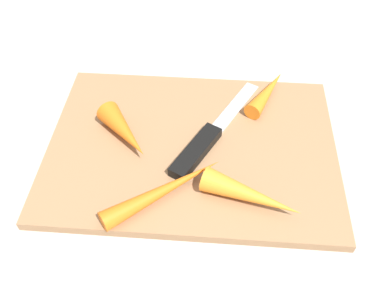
% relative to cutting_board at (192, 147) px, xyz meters
% --- Properties ---
extents(ground_plane, '(1.40, 1.40, 0.00)m').
position_rel_cutting_board_xyz_m(ground_plane, '(0.00, 0.00, -0.01)').
color(ground_plane, '#ADA8A0').
extents(cutting_board, '(0.36, 0.26, 0.01)m').
position_rel_cutting_board_xyz_m(cutting_board, '(0.00, 0.00, 0.00)').
color(cutting_board, '#99704C').
rests_on(cutting_board, ground_plane).
extents(knife, '(0.11, 0.19, 0.01)m').
position_rel_cutting_board_xyz_m(knife, '(0.01, -0.01, 0.01)').
color(knife, '#B7B7BC').
rests_on(knife, cutting_board).
extents(carrot_short, '(0.06, 0.10, 0.02)m').
position_rel_cutting_board_xyz_m(carrot_short, '(0.10, 0.09, 0.02)').
color(carrot_short, orange).
rests_on(carrot_short, cutting_board).
extents(carrot_longest, '(0.13, 0.11, 0.02)m').
position_rel_cutting_board_xyz_m(carrot_longest, '(-0.02, -0.08, 0.02)').
color(carrot_longest, orange).
rests_on(carrot_longest, cutting_board).
extents(carrot_shortest, '(0.08, 0.09, 0.03)m').
position_rel_cutting_board_xyz_m(carrot_shortest, '(-0.08, -0.00, 0.02)').
color(carrot_shortest, orange).
rests_on(carrot_shortest, cutting_board).
extents(carrot_long, '(0.11, 0.07, 0.03)m').
position_rel_cutting_board_xyz_m(carrot_long, '(0.07, -0.08, 0.02)').
color(carrot_long, orange).
rests_on(carrot_long, cutting_board).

